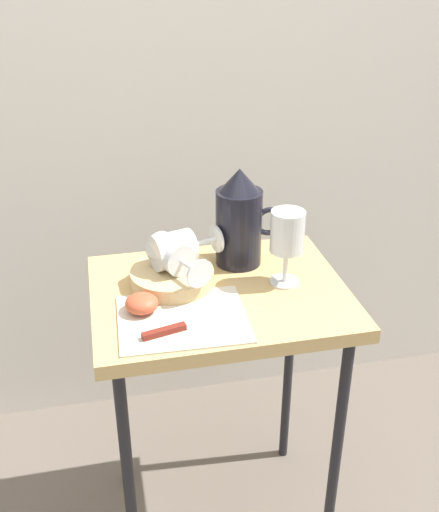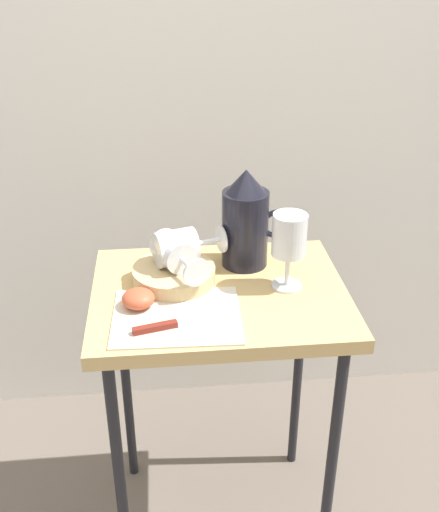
# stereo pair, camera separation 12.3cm
# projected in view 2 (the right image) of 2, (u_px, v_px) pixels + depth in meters

# --- Properties ---
(curtain_drape) EXTENTS (2.40, 0.03, 2.01)m
(curtain_drape) POSITION_uv_depth(u_px,v_px,m) (199.00, 79.00, 1.58)
(curtain_drape) COLOR silver
(curtain_drape) RESTS_ON ground_plane
(table) EXTENTS (0.53, 0.41, 0.68)m
(table) POSITION_uv_depth(u_px,v_px,m) (220.00, 321.00, 1.31)
(table) COLOR tan
(table) RESTS_ON ground_plane
(linen_napkin) EXTENTS (0.25, 0.21, 0.00)m
(linen_napkin) POSITION_uv_depth(u_px,v_px,m) (177.00, 316.00, 1.18)
(linen_napkin) COLOR beige
(linen_napkin) RESTS_ON table
(basket_tray) EXTENTS (0.18, 0.18, 0.03)m
(basket_tray) POSITION_uv_depth(u_px,v_px,m) (174.00, 275.00, 1.29)
(basket_tray) COLOR tan
(basket_tray) RESTS_ON table
(pitcher) EXTENTS (0.15, 0.10, 0.22)m
(pitcher) POSITION_uv_depth(u_px,v_px,m) (246.00, 227.00, 1.33)
(pitcher) COLOR black
(pitcher) RESTS_ON table
(wine_glass_upright) EXTENTS (0.07, 0.07, 0.16)m
(wine_glass_upright) POSITION_uv_depth(u_px,v_px,m) (289.00, 239.00, 1.23)
(wine_glass_upright) COLOR silver
(wine_glass_upright) RESTS_ON table
(wine_glass_tipped_near) EXTENTS (0.16, 0.11, 0.08)m
(wine_glass_tipped_near) POSITION_uv_depth(u_px,v_px,m) (178.00, 247.00, 1.28)
(wine_glass_tipped_near) COLOR silver
(wine_glass_tipped_near) RESTS_ON basket_tray
(wine_glass_tipped_far) EXTENTS (0.12, 0.16, 0.07)m
(wine_glass_tipped_far) POSITION_uv_depth(u_px,v_px,m) (174.00, 252.00, 1.27)
(wine_glass_tipped_far) COLOR silver
(wine_glass_tipped_far) RESTS_ON basket_tray
(apple_half_left) EXTENTS (0.07, 0.07, 0.04)m
(apple_half_left) POSITION_uv_depth(u_px,v_px,m) (138.00, 299.00, 1.20)
(apple_half_left) COLOR #C15133
(apple_half_left) RESTS_ON linen_napkin
(knife) EXTENTS (0.21, 0.07, 0.01)m
(knife) POSITION_uv_depth(u_px,v_px,m) (172.00, 325.00, 1.14)
(knife) COLOR silver
(knife) RESTS_ON linen_napkin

